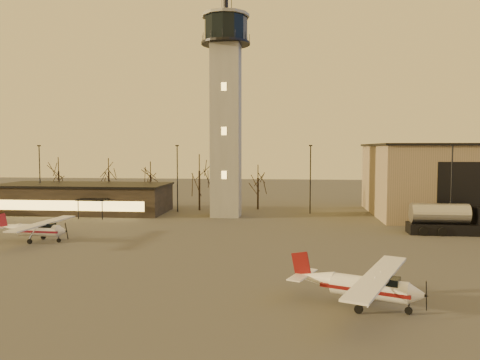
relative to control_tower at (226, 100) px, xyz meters
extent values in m
plane|color=#3F3D3A|center=(0.00, -30.00, -16.33)|extent=(220.00, 220.00, 0.00)
cube|color=gray|center=(0.00, 0.00, -4.33)|extent=(4.00, 4.00, 24.00)
cylinder|color=black|center=(0.00, 0.00, 7.82)|extent=(6.80, 6.80, 0.30)
cylinder|color=black|center=(0.00, 0.00, 9.67)|extent=(6.00, 6.00, 3.40)
cylinder|color=gray|center=(0.00, 0.00, 11.57)|extent=(6.60, 6.60, 0.40)
cylinder|color=black|center=(0.00, 0.00, 12.97)|extent=(0.70, 0.70, 2.40)
cube|color=black|center=(-22.00, 2.00, -14.33)|extent=(25.00, 10.00, 4.00)
cube|color=black|center=(-22.00, 2.00, -12.18)|extent=(25.40, 10.40, 0.30)
cube|color=#FFCB59|center=(-22.00, -3.02, -14.73)|extent=(22.00, 0.08, 1.40)
cube|color=black|center=(-18.00, -4.00, -13.73)|extent=(4.00, 2.00, 0.20)
cylinder|color=black|center=(-30.00, 4.00, -11.33)|extent=(0.16, 0.16, 10.00)
cube|color=black|center=(-30.00, 4.00, -6.28)|extent=(0.50, 0.25, 0.18)
cylinder|color=black|center=(-8.00, 4.00, -11.33)|extent=(0.16, 0.16, 10.00)
cube|color=black|center=(-8.00, 4.00, -6.28)|extent=(0.50, 0.25, 0.18)
cylinder|color=black|center=(12.00, 4.00, -11.33)|extent=(0.16, 0.16, 10.00)
cube|color=black|center=(12.00, 4.00, -6.28)|extent=(0.50, 0.25, 0.18)
cylinder|color=black|center=(28.00, -8.00, -11.33)|extent=(0.16, 0.16, 10.00)
cube|color=black|center=(28.00, -8.00, -6.28)|extent=(0.50, 0.25, 0.18)
cylinder|color=black|center=(-30.00, 10.00, -13.46)|extent=(0.28, 0.28, 5.74)
cylinder|color=black|center=(-14.00, 10.00, -13.70)|extent=(0.28, 0.28, 5.25)
cylinder|color=black|center=(-5.00, 6.00, -13.25)|extent=(0.28, 0.28, 6.16)
cylinder|color=black|center=(4.00, 8.00, -13.84)|extent=(0.28, 0.28, 4.97)
cylinder|color=black|center=(-22.00, 12.00, -13.53)|extent=(0.28, 0.28, 5.60)
cylinder|color=white|center=(13.73, -37.03, -15.08)|extent=(4.72, 2.96, 1.29)
cone|color=white|center=(16.21, -38.06, -15.08)|extent=(1.30, 1.48, 1.23)
cone|color=white|center=(10.61, -35.72, -14.93)|extent=(2.63, 1.93, 1.09)
cube|color=black|center=(14.65, -37.41, -14.63)|extent=(1.78, 1.54, 0.70)
cube|color=#5A0C0D|center=(13.55, -36.95, -15.13)|extent=(5.47, 3.30, 0.22)
cube|color=white|center=(14.19, -37.22, -14.30)|extent=(5.60, 10.68, 0.14)
cube|color=white|center=(9.78, -35.38, -14.83)|extent=(2.09, 3.38, 0.08)
cube|color=#5A0C0D|center=(9.69, -35.34, -14.14)|extent=(1.31, 0.61, 1.69)
cylinder|color=silver|center=(-16.81, -20.05, -15.13)|extent=(4.46, 1.51, 1.24)
cone|color=silver|center=(-14.24, -20.20, -15.13)|extent=(0.93, 1.23, 1.18)
cone|color=silver|center=(-20.05, -19.85, -14.99)|extent=(2.35, 1.19, 1.05)
cube|color=black|center=(-15.86, -20.10, -14.70)|extent=(1.49, 1.09, 0.67)
cube|color=maroon|center=(-17.00, -20.03, -15.18)|extent=(5.22, 1.59, 0.21)
cube|color=silver|center=(-16.33, -20.08, -14.39)|extent=(2.07, 10.57, 0.13)
cube|color=silver|center=(-20.91, -19.80, -14.89)|extent=(1.05, 3.20, 0.08)
cube|color=maroon|center=(-21.00, -19.79, -14.22)|extent=(1.33, 0.16, 1.62)
cube|color=black|center=(27.08, -11.15, -15.72)|extent=(9.48, 2.85, 1.22)
cylinder|color=#ADADB2|center=(25.75, -11.12, -14.00)|extent=(6.25, 2.45, 2.33)
camera|label=1|loc=(8.86, -65.39, -6.66)|focal=35.00mm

